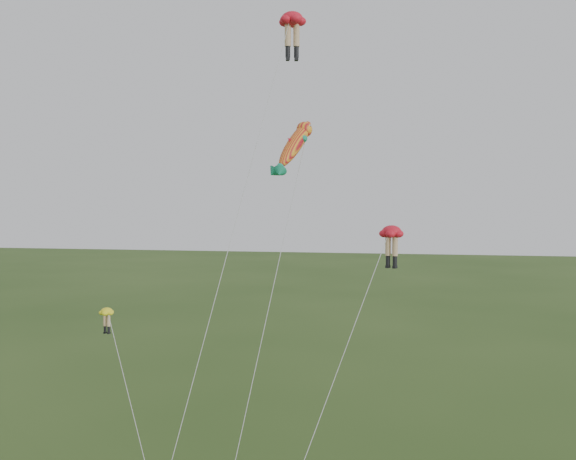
# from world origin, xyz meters

# --- Properties ---
(legs_kite_red_high) EXTENTS (5.06, 12.90, 25.30)m
(legs_kite_red_high) POSITION_xyz_m (1.89, 9.23, 24.37)
(legs_kite_red_high) COLOR red
(legs_kite_red_high) RESTS_ON ground
(legs_kite_red_mid) EXTENTS (5.54, 9.34, 13.23)m
(legs_kite_red_mid) POSITION_xyz_m (7.64, 6.07, 12.48)
(legs_kite_red_mid) COLOR red
(legs_kite_red_mid) RESTS_ON ground
(legs_kite_yellow) EXTENTS (5.19, 4.89, 9.16)m
(legs_kite_yellow) POSITION_xyz_m (-5.81, 2.01, 8.13)
(legs_kite_yellow) COLOR yellow
(legs_kite_yellow) RESTS_ON ground
(fish_kite) EXTENTS (2.98, 10.56, 19.04)m
(fish_kite) POSITION_xyz_m (2.70, 6.02, 17.38)
(fish_kite) COLOR orange
(fish_kite) RESTS_ON ground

